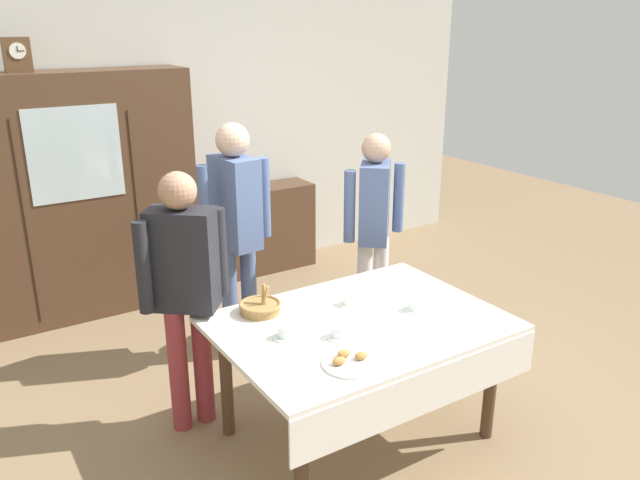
% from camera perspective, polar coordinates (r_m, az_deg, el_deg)
% --- Properties ---
extents(ground_plane, '(12.00, 12.00, 0.00)m').
position_cam_1_polar(ground_plane, '(4.01, 1.59, -15.54)').
color(ground_plane, '#846B4C').
rests_on(ground_plane, ground).
extents(back_wall, '(6.40, 0.10, 2.70)m').
position_cam_1_polar(back_wall, '(5.76, -13.40, 9.34)').
color(back_wall, silver).
rests_on(back_wall, ground).
extents(dining_table, '(1.52, 1.11, 0.73)m').
position_cam_1_polar(dining_table, '(3.52, 3.86, -8.87)').
color(dining_table, '#4C3321').
rests_on(dining_table, ground).
extents(wall_cabinet, '(1.85, 0.46, 1.93)m').
position_cam_1_polar(wall_cabinet, '(5.33, -21.12, 3.54)').
color(wall_cabinet, '#4C3321').
rests_on(wall_cabinet, ground).
extents(mantel_clock, '(0.18, 0.11, 0.24)m').
position_cam_1_polar(mantel_clock, '(5.13, -25.51, 14.76)').
color(mantel_clock, brown).
rests_on(mantel_clock, wall_cabinet).
extents(bookshelf_low, '(1.07, 0.35, 0.81)m').
position_cam_1_polar(bookshelf_low, '(6.04, -5.58, 0.95)').
color(bookshelf_low, '#4C3321').
rests_on(bookshelf_low, ground).
extents(book_stack, '(0.17, 0.20, 0.10)m').
position_cam_1_polar(book_stack, '(5.91, -5.72, 5.10)').
color(book_stack, '#2D5184').
rests_on(book_stack, bookshelf_low).
extents(tea_cup_center, '(0.13, 0.13, 0.06)m').
position_cam_1_polar(tea_cup_center, '(3.32, 1.65, -8.27)').
color(tea_cup_center, white).
rests_on(tea_cup_center, dining_table).
extents(tea_cup_mid_left, '(0.13, 0.13, 0.06)m').
position_cam_1_polar(tea_cup_mid_left, '(3.31, -3.17, -8.29)').
color(tea_cup_mid_left, silver).
rests_on(tea_cup_mid_left, dining_table).
extents(tea_cup_near_right, '(0.13, 0.13, 0.06)m').
position_cam_1_polar(tea_cup_near_right, '(3.65, 8.49, -5.82)').
color(tea_cup_near_right, silver).
rests_on(tea_cup_near_right, dining_table).
extents(tea_cup_front_edge, '(0.13, 0.13, 0.06)m').
position_cam_1_polar(tea_cup_front_edge, '(3.67, 2.70, -5.43)').
color(tea_cup_front_edge, white).
rests_on(tea_cup_front_edge, dining_table).
extents(bread_basket, '(0.24, 0.24, 0.16)m').
position_cam_1_polar(bread_basket, '(3.59, -5.35, -5.99)').
color(bread_basket, '#9E7542').
rests_on(bread_basket, dining_table).
extents(pastry_plate, '(0.28, 0.28, 0.05)m').
position_cam_1_polar(pastry_plate, '(3.09, 2.71, -10.81)').
color(pastry_plate, white).
rests_on(pastry_plate, dining_table).
extents(spoon_far_left, '(0.12, 0.02, 0.01)m').
position_cam_1_polar(spoon_far_left, '(3.88, 11.43, -4.80)').
color(spoon_far_left, silver).
rests_on(spoon_far_left, dining_table).
extents(spoon_near_left, '(0.12, 0.02, 0.01)m').
position_cam_1_polar(spoon_near_left, '(3.14, -2.58, -10.44)').
color(spoon_near_left, silver).
rests_on(spoon_near_left, dining_table).
extents(person_behind_table_left, '(0.52, 0.38, 1.66)m').
position_cam_1_polar(person_behind_table_left, '(4.32, -7.53, 1.88)').
color(person_behind_table_left, slate).
rests_on(person_behind_table_left, ground).
extents(person_by_cabinet, '(0.52, 0.40, 1.54)m').
position_cam_1_polar(person_by_cabinet, '(4.61, 4.88, 2.00)').
color(person_by_cabinet, silver).
rests_on(person_by_cabinet, ground).
extents(person_behind_table_right, '(0.52, 0.38, 1.54)m').
position_cam_1_polar(person_behind_table_right, '(3.59, -12.07, -3.49)').
color(person_behind_table_right, '#933338').
rests_on(person_behind_table_right, ground).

